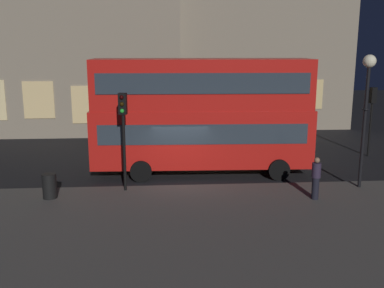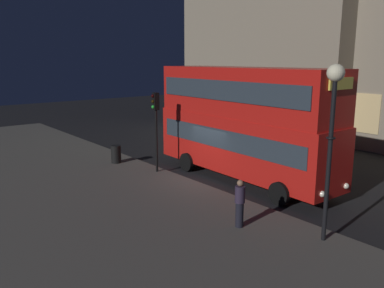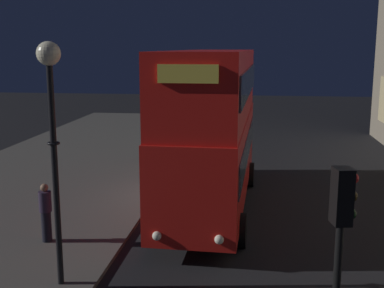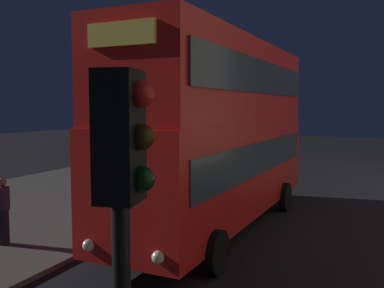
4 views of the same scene
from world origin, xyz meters
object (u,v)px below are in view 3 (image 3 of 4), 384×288
at_px(traffic_light_near_kerb, 155,108).
at_px(traffic_light_far_side, 341,237).
at_px(double_decker_bus, 212,122).
at_px(pedestrian, 46,212).
at_px(street_lamp, 52,107).
at_px(litter_bin, 152,150).

bearing_deg(traffic_light_near_kerb, traffic_light_far_side, 31.63).
relative_size(double_decker_bus, traffic_light_near_kerb, 2.56).
bearing_deg(pedestrian, traffic_light_near_kerb, 153.62).
bearing_deg(street_lamp, traffic_light_far_side, 61.92).
height_order(traffic_light_far_side, litter_bin, traffic_light_far_side).
relative_size(double_decker_bus, street_lamp, 1.87).
relative_size(traffic_light_far_side, pedestrian, 2.27).
bearing_deg(street_lamp, traffic_light_near_kerb, 178.58).
bearing_deg(pedestrian, street_lamp, 15.47).
distance_m(double_decker_bus, litter_bin, 7.55).
bearing_deg(street_lamp, pedestrian, -150.33).
relative_size(traffic_light_near_kerb, pedestrian, 2.40).
bearing_deg(traffic_light_far_side, litter_bin, 10.04).
distance_m(double_decker_bus, traffic_light_far_side, 9.86).
xyz_separation_m(double_decker_bus, litter_bin, (-6.29, -3.45, -2.38)).
height_order(traffic_light_near_kerb, traffic_light_far_side, traffic_light_near_kerb).
relative_size(traffic_light_near_kerb, traffic_light_far_side, 1.06).
height_order(traffic_light_far_side, street_lamp, street_lamp).
relative_size(double_decker_bus, pedestrian, 6.16).
bearing_deg(double_decker_bus, pedestrian, -44.96).
height_order(street_lamp, pedestrian, street_lamp).
bearing_deg(pedestrian, double_decker_bus, 119.15).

